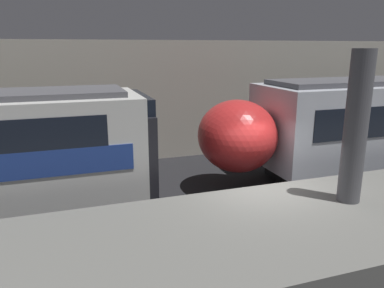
# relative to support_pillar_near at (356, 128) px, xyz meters

# --- Properties ---
(ground_plane) EXTENTS (120.00, 120.00, 0.00)m
(ground_plane) POSITION_rel_support_pillar_near_xyz_m (-1.38, 1.48, -2.76)
(ground_plane) COLOR black
(platform) EXTENTS (40.00, 3.76, 1.10)m
(platform) POSITION_rel_support_pillar_near_xyz_m (-1.38, -0.40, -2.21)
(platform) COLOR slate
(platform) RESTS_ON ground
(station_rear_barrier) EXTENTS (50.00, 0.15, 4.70)m
(station_rear_barrier) POSITION_rel_support_pillar_near_xyz_m (-1.38, 8.14, -0.41)
(station_rear_barrier) COLOR #B2AD9E
(station_rear_barrier) RESTS_ON ground
(support_pillar_near) EXTENTS (0.49, 0.49, 3.32)m
(support_pillar_near) POSITION_rel_support_pillar_near_xyz_m (0.00, 0.00, 0.00)
(support_pillar_near) COLOR #56565B
(support_pillar_near) RESTS_ON platform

